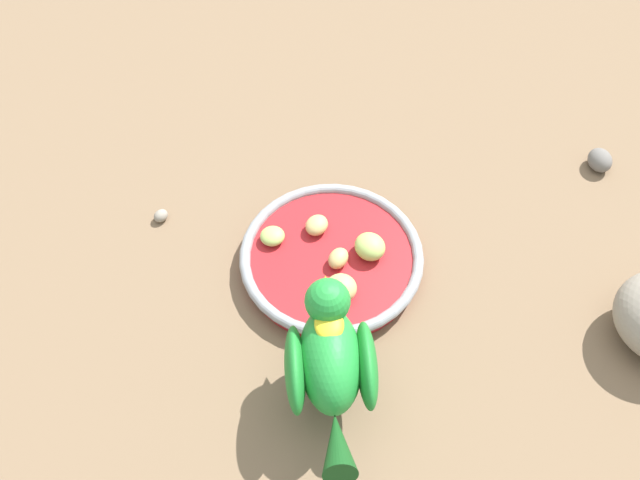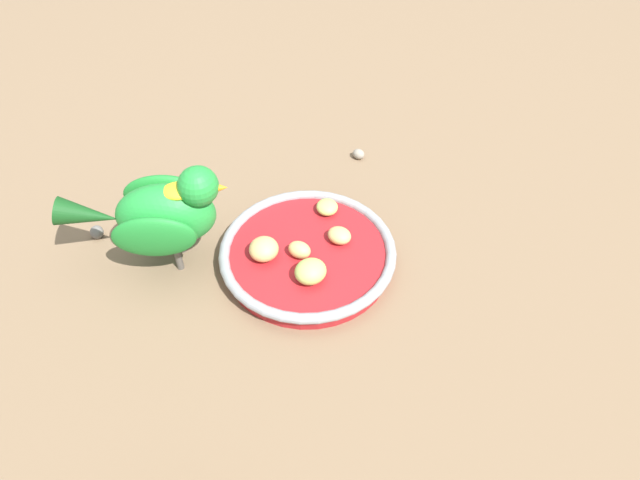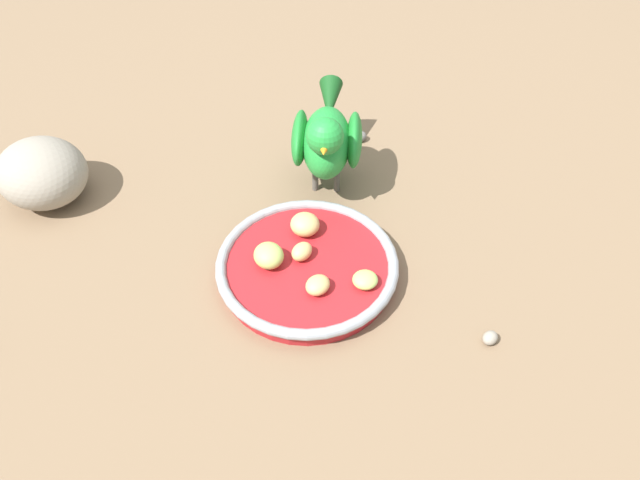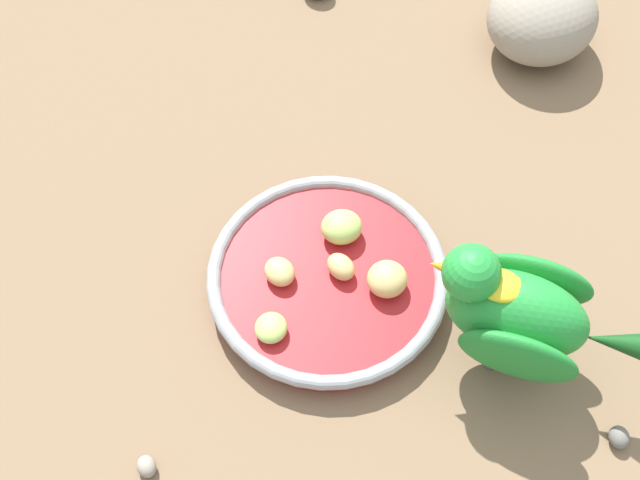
% 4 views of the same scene
% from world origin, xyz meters
% --- Properties ---
extents(ground_plane, '(4.00, 4.00, 0.00)m').
position_xyz_m(ground_plane, '(0.00, 0.00, 0.00)').
color(ground_plane, '#7A6047').
extents(feeding_bowl, '(0.20, 0.20, 0.03)m').
position_xyz_m(feeding_bowl, '(-0.02, -0.03, 0.01)').
color(feeding_bowl, '#AD1E23').
rests_on(feeding_bowl, ground_plane).
extents(apple_piece_0, '(0.03, 0.03, 0.02)m').
position_xyz_m(apple_piece_0, '(-0.03, -0.03, 0.03)').
color(apple_piece_0, tan).
rests_on(apple_piece_0, feeding_bowl).
extents(apple_piece_1, '(0.04, 0.04, 0.02)m').
position_xyz_m(apple_piece_1, '(-0.02, -0.07, 0.03)').
color(apple_piece_1, '#B2CC66').
rests_on(apple_piece_1, feeding_bowl).
extents(apple_piece_2, '(0.04, 0.04, 0.02)m').
position_xyz_m(apple_piece_2, '(0.01, -0.02, 0.03)').
color(apple_piece_2, tan).
rests_on(apple_piece_2, feeding_bowl).
extents(apple_piece_3, '(0.03, 0.03, 0.01)m').
position_xyz_m(apple_piece_3, '(0.01, 0.03, 0.03)').
color(apple_piece_3, '#B2CC66').
rests_on(apple_piece_3, feeding_bowl).
extents(apple_piece_4, '(0.04, 0.04, 0.02)m').
position_xyz_m(apple_piece_4, '(-0.07, -0.03, 0.03)').
color(apple_piece_4, tan).
rests_on(apple_piece_4, feeding_bowl).
extents(parrot, '(0.18, 0.09, 0.13)m').
position_xyz_m(parrot, '(-0.17, -0.01, 0.07)').
color(parrot, '#59544C').
rests_on(parrot, ground_plane).
extents(pebble_0, '(0.02, 0.02, 0.01)m').
position_xyz_m(pebble_0, '(-0.26, 0.04, 0.01)').
color(pebble_0, slate).
rests_on(pebble_0, ground_plane).
extents(pebble_1, '(0.02, 0.02, 0.01)m').
position_xyz_m(pebble_1, '(0.07, 0.15, 0.01)').
color(pebble_1, gray).
rests_on(pebble_1, ground_plane).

